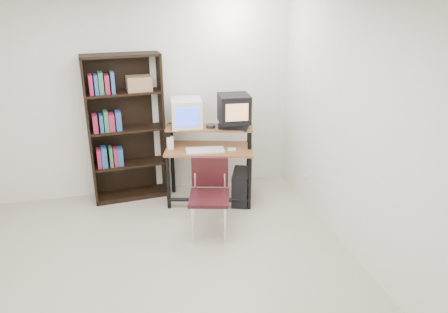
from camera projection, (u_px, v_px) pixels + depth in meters
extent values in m
cube|color=#C0B59F|center=(162.00, 276.00, 4.28)|extent=(4.00, 4.00, 0.01)
cube|color=white|center=(140.00, 98.00, 5.61)|extent=(4.00, 0.01, 2.60)
cube|color=white|center=(193.00, 304.00, 1.99)|extent=(4.00, 0.01, 2.60)
cube|color=white|center=(361.00, 135.00, 4.24)|extent=(0.01, 4.00, 2.60)
cube|color=brown|center=(209.00, 149.00, 5.52)|extent=(1.20, 0.81, 0.03)
cube|color=brown|center=(209.00, 128.00, 5.53)|extent=(1.14, 0.59, 0.02)
cylinder|color=black|center=(168.00, 182.00, 5.44)|extent=(0.05, 0.05, 0.72)
cylinder|color=black|center=(249.00, 183.00, 5.42)|extent=(0.05, 0.05, 0.72)
cylinder|color=black|center=(172.00, 159.00, 5.83)|extent=(0.05, 0.05, 0.98)
cylinder|color=black|center=(248.00, 159.00, 5.81)|extent=(0.05, 0.05, 0.98)
cylinder|color=black|center=(209.00, 200.00, 5.52)|extent=(1.00, 0.30, 0.05)
cube|color=silver|center=(186.00, 113.00, 5.51)|extent=(0.41, 0.41, 0.36)
cube|color=blue|center=(187.00, 117.00, 5.33)|extent=(0.28, 0.04, 0.23)
cube|color=black|center=(234.00, 125.00, 5.50)|extent=(0.43, 0.38, 0.08)
cube|color=black|center=(234.00, 108.00, 5.42)|extent=(0.39, 0.38, 0.35)
cube|color=tan|center=(237.00, 112.00, 5.25)|extent=(0.28, 0.03, 0.21)
cylinder|color=#26262B|center=(211.00, 127.00, 5.48)|extent=(0.15, 0.15, 0.05)
cube|color=silver|center=(205.00, 151.00, 5.41)|extent=(0.49, 0.26, 0.03)
cube|color=black|center=(233.00, 151.00, 5.44)|extent=(0.23, 0.19, 0.01)
cube|color=white|center=(232.00, 150.00, 5.44)|extent=(0.11, 0.08, 0.03)
cube|color=silver|center=(171.00, 143.00, 5.47)|extent=(0.09, 0.09, 0.17)
cube|color=black|center=(241.00, 187.00, 5.67)|extent=(0.35, 0.49, 0.42)
cube|color=black|center=(209.00, 198.00, 4.81)|extent=(0.53, 0.53, 0.04)
cube|color=black|center=(210.00, 172.00, 4.91)|extent=(0.41, 0.14, 0.35)
cylinder|color=silver|center=(193.00, 225.00, 4.74)|extent=(0.02, 0.02, 0.45)
cylinder|color=silver|center=(225.00, 226.00, 4.73)|extent=(0.02, 0.02, 0.45)
cylinder|color=silver|center=(195.00, 210.00, 5.06)|extent=(0.02, 0.02, 0.45)
cylinder|color=silver|center=(225.00, 210.00, 5.06)|extent=(0.02, 0.02, 0.45)
cube|color=black|center=(89.00, 133.00, 5.40)|extent=(0.06, 0.32, 1.89)
cube|color=black|center=(162.00, 126.00, 5.68)|extent=(0.06, 0.32, 1.89)
cube|color=black|center=(125.00, 126.00, 5.67)|extent=(0.94, 0.10, 1.89)
cube|color=black|center=(120.00, 55.00, 5.20)|extent=(0.97, 0.40, 0.03)
cube|color=black|center=(132.00, 194.00, 5.88)|extent=(0.97, 0.40, 0.06)
cube|color=black|center=(129.00, 164.00, 5.71)|extent=(0.91, 0.37, 0.03)
cube|color=black|center=(126.00, 129.00, 5.54)|extent=(0.91, 0.37, 0.02)
cube|color=black|center=(123.00, 93.00, 5.37)|extent=(0.91, 0.37, 0.02)
cube|color=olive|center=(139.00, 83.00, 5.39)|extent=(0.32, 0.26, 0.18)
cube|color=beige|center=(305.00, 180.00, 5.64)|extent=(0.02, 0.08, 0.12)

